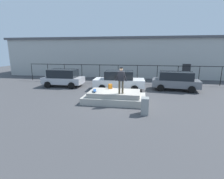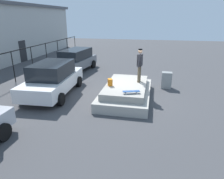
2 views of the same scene
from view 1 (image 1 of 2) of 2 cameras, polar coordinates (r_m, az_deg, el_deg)
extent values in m
plane|color=#424244|center=(12.84, 2.25, -3.99)|extent=(60.00, 60.00, 0.00)
cube|color=#ADA89E|center=(12.74, 0.82, -3.00)|extent=(4.42, 2.50, 0.47)
cube|color=#A09B91|center=(12.64, 0.83, -1.26)|extent=(3.63, 2.05, 0.32)
cylinder|color=brown|center=(11.81, 3.48, 0.70)|extent=(0.14, 0.14, 0.88)
cylinder|color=brown|center=(11.86, 2.44, 0.76)|extent=(0.14, 0.14, 0.88)
cube|color=#26262B|center=(11.70, 3.00, 4.35)|extent=(0.44, 0.28, 0.63)
cylinder|color=#26262B|center=(11.65, 4.25, 4.18)|extent=(0.31, 0.12, 0.61)
cylinder|color=#26262B|center=(11.76, 1.76, 4.29)|extent=(0.31, 0.12, 0.61)
sphere|color=tan|center=(11.64, 3.02, 6.58)|extent=(0.22, 0.22, 0.22)
cylinder|color=black|center=(11.63, 3.03, 7.07)|extent=(0.23, 0.23, 0.05)
cube|color=#264C8C|center=(12.45, -5.66, -0.27)|extent=(0.44, 0.81, 0.02)
cylinder|color=silver|center=(12.72, -5.26, -0.35)|extent=(0.05, 0.06, 0.06)
cylinder|color=silver|center=(12.71, -6.16, -0.37)|extent=(0.05, 0.06, 0.06)
cylinder|color=silver|center=(12.22, -5.12, -0.88)|extent=(0.05, 0.06, 0.06)
cylinder|color=silver|center=(12.21, -6.06, -0.91)|extent=(0.05, 0.06, 0.06)
cube|color=orange|center=(13.38, -0.57, 1.03)|extent=(0.34, 0.30, 0.36)
cube|color=#B7B7BC|center=(18.80, -15.54, 2.93)|extent=(4.03, 1.97, 0.64)
cube|color=black|center=(18.69, -15.67, 5.11)|extent=(2.82, 1.73, 0.81)
cylinder|color=black|center=(20.28, -17.51, 2.58)|extent=(0.64, 0.22, 0.64)
cylinder|color=black|center=(18.55, -20.27, 1.47)|extent=(0.64, 0.22, 0.64)
cylinder|color=black|center=(19.28, -10.88, 2.44)|extent=(0.64, 0.22, 0.64)
cylinder|color=black|center=(17.45, -13.14, 1.27)|extent=(0.64, 0.22, 0.64)
cube|color=white|center=(16.60, 2.32, 2.25)|extent=(4.83, 2.22, 0.70)
cube|color=black|center=(16.49, 2.34, 4.77)|extent=(2.69, 1.87, 0.77)
cylinder|color=black|center=(17.81, -2.16, 1.82)|extent=(0.65, 0.25, 0.64)
cylinder|color=black|center=(15.87, -3.25, 0.45)|extent=(0.65, 0.25, 0.64)
cylinder|color=black|center=(17.62, 7.32, 1.60)|extent=(0.65, 0.25, 0.64)
cylinder|color=black|center=(15.65, 7.40, 0.19)|extent=(0.65, 0.25, 0.64)
cube|color=slate|center=(17.44, 20.00, 1.94)|extent=(4.39, 2.23, 0.67)
cube|color=black|center=(17.33, 20.18, 4.23)|extent=(3.11, 1.88, 0.74)
cylinder|color=black|center=(18.34, 15.67, 1.67)|extent=(0.66, 0.29, 0.64)
cylinder|color=black|center=(16.56, 15.60, 0.52)|extent=(0.66, 0.29, 0.64)
cylinder|color=black|center=(18.53, 23.78, 1.17)|extent=(0.66, 0.29, 0.64)
cylinder|color=black|center=(16.77, 24.57, -0.03)|extent=(0.66, 0.29, 0.64)
cube|color=gray|center=(10.45, 10.67, -5.30)|extent=(0.46, 0.61, 0.99)
cylinder|color=black|center=(24.18, -24.67, 5.26)|extent=(0.06, 0.06, 2.05)
cylinder|color=black|center=(23.02, -20.15, 5.32)|extent=(0.06, 0.06, 2.05)
cylinder|color=black|center=(22.03, -15.19, 5.35)|extent=(0.06, 0.06, 2.05)
cylinder|color=black|center=(21.21, -9.80, 5.34)|extent=(0.06, 0.06, 2.05)
cylinder|color=black|center=(20.59, -4.04, 5.28)|extent=(0.06, 0.06, 2.05)
cylinder|color=black|center=(20.19, 2.02, 5.15)|extent=(0.06, 0.06, 2.05)
cylinder|color=black|center=(20.02, 8.24, 4.96)|extent=(0.06, 0.06, 2.05)
cylinder|color=black|center=(20.09, 14.49, 4.72)|extent=(0.06, 0.06, 2.05)
cylinder|color=black|center=(20.39, 20.62, 4.42)|extent=(0.06, 0.06, 2.05)
cylinder|color=black|center=(20.92, 26.50, 4.09)|extent=(0.06, 0.06, 2.05)
cylinder|color=black|center=(21.65, 32.04, 3.73)|extent=(0.06, 0.06, 2.05)
cube|color=black|center=(19.97, 5.17, 7.87)|extent=(24.00, 0.04, 0.06)
cube|color=#B2B2AD|center=(27.68, 6.50, 10.31)|extent=(35.53, 8.72, 5.11)
cube|color=#4C4C51|center=(27.70, 6.65, 15.91)|extent=(36.24, 9.16, 0.30)
cube|color=#262628|center=(24.04, 23.01, 5.31)|extent=(1.00, 0.06, 2.00)
camera|label=2|loc=(16.10, -39.29, 11.45)|focal=32.58mm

